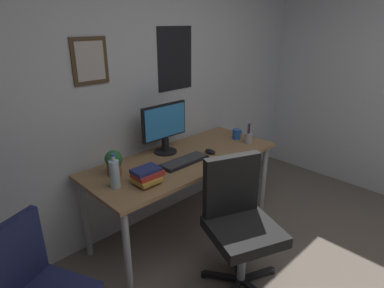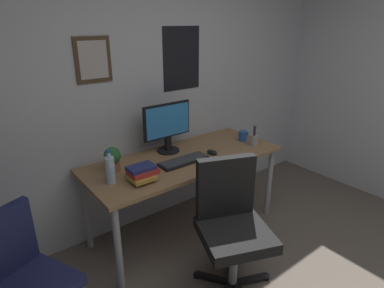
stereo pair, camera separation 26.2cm
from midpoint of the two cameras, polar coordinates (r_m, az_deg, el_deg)
The scene contains 11 objects.
wall_back at distance 2.87m, azimuth -11.47°, elevation 10.21°, with size 4.40×0.10×2.60m.
desk at distance 2.77m, azimuth -4.15°, elevation -3.83°, with size 1.71×0.72×0.73m.
office_chair at distance 2.32m, azimuth 5.04°, elevation -12.88°, with size 0.60×0.60×0.95m.
monitor at distance 2.79m, azimuth -7.58°, elevation 3.07°, with size 0.46×0.20×0.43m.
keyboard at distance 2.64m, azimuth -4.24°, elevation -3.12°, with size 0.43×0.15×0.03m.
computer_mouse at distance 2.81m, azimuth 0.60°, elevation -1.37°, with size 0.06×0.11×0.04m.
water_bottle at distance 2.32m, azimuth -16.76°, elevation -5.09°, with size 0.07×0.07×0.25m.
coffee_mug_near at distance 3.17m, azimuth 5.60°, elevation 1.74°, with size 0.12×0.08×0.10m.
potted_plant at distance 2.50m, azimuth -16.66°, elevation -3.10°, with size 0.13×0.13×0.20m.
pen_cup at distance 3.07m, azimuth 7.61°, elevation 1.11°, with size 0.07×0.07×0.20m.
book_stack_left at distance 2.34m, azimuth -11.21°, elevation -5.58°, with size 0.21×0.17×0.11m.
Camera 1 is at (-1.62, -0.15, 1.82)m, focal length 30.10 mm.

